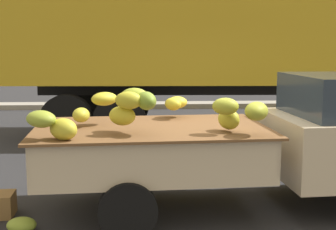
{
  "coord_description": "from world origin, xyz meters",
  "views": [
    {
      "loc": [
        -0.94,
        -5.84,
        2.08
      ],
      "look_at": [
        -0.62,
        0.47,
        1.12
      ],
      "focal_mm": 49.8,
      "sensor_mm": 36.0,
      "label": 1
    }
  ],
  "objects": [
    {
      "name": "fallen_banana_bunch_near_tailgate",
      "position": [
        -2.32,
        -0.81,
        0.09
      ],
      "size": [
        0.36,
        0.3,
        0.17
      ],
      "primitive_type": "ellipsoid",
      "rotation": [
        0.0,
        0.0,
        3.02
      ],
      "color": "#8CA532",
      "rests_on": "ground"
    },
    {
      "name": "pickup_truck",
      "position": [
        1.09,
        -0.11,
        0.89
      ],
      "size": [
        5.09,
        2.09,
        1.7
      ],
      "rotation": [
        0.0,
        0.0,
        0.07
      ],
      "color": "#CCB793",
      "rests_on": "ground"
    },
    {
      "name": "ground",
      "position": [
        0.0,
        0.0,
        0.0
      ],
      "size": [
        220.0,
        220.0,
        0.0
      ],
      "primitive_type": "plane",
      "color": "#28282B"
    },
    {
      "name": "curb_strip",
      "position": [
        0.0,
        9.5,
        0.08
      ],
      "size": [
        80.0,
        0.8,
        0.16
      ],
      "primitive_type": "cube",
      "color": "gray",
      "rests_on": "ground"
    },
    {
      "name": "semi_trailer",
      "position": [
        2.13,
        4.66,
        2.54
      ],
      "size": [
        12.08,
        3.01,
        3.95
      ],
      "rotation": [
        0.0,
        0.0,
        -0.04
      ],
      "color": "gold",
      "rests_on": "ground"
    }
  ]
}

